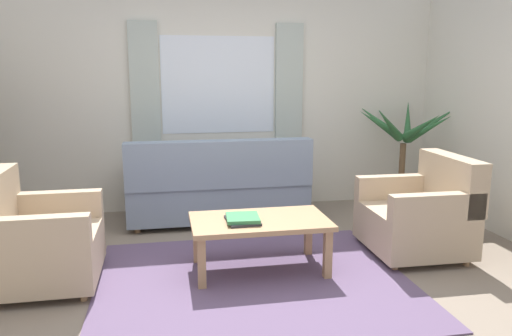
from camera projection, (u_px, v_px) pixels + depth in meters
ground_plane at (254, 282)px, 3.79m from camera, size 6.24×6.24×0.00m
wall_back at (218, 98)px, 5.72m from camera, size 5.32×0.12×2.60m
window_with_curtains at (219, 85)px, 5.61m from camera, size 1.98×0.07×1.40m
area_rug at (254, 281)px, 3.79m from camera, size 2.39×2.04×0.01m
couch at (218, 188)px, 5.26m from camera, size 1.90×0.82×0.92m
armchair_left at (34, 241)px, 3.67m from camera, size 0.82×0.84×0.88m
armchair_right at (421, 215)px, 4.33m from camera, size 0.83×0.85×0.88m
coffee_table at (260, 226)px, 3.93m from camera, size 1.10×0.64×0.44m
book_stack_on_table at (243, 219)px, 3.84m from camera, size 0.27×0.32×0.05m
potted_plant at (402, 161)px, 5.68m from camera, size 1.29×1.23×1.29m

